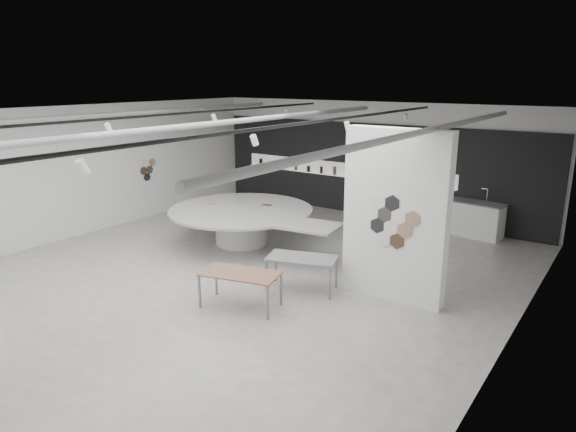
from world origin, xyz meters
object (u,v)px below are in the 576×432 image
Objects in this scene: sample_table_stone at (302,260)px; kitchen_counter at (471,218)px; sample_table_wood at (240,275)px; partition_column at (395,216)px; display_island at (243,221)px.

sample_table_stone is 0.87× the size of kitchen_counter.
kitchen_counter is (2.41, 7.71, -0.17)m from sample_table_wood.
kitchen_counter reaches higher than sample_table_stone.
kitchen_counter is (0.07, 5.53, -1.28)m from partition_column.
sample_table_stone is (0.56, 1.43, 0.02)m from sample_table_wood.
partition_column is 3.39m from sample_table_wood.
display_island is 2.88× the size of kitchen_counter.
display_island is 4.13m from sample_table_wood.
partition_column reaches higher than sample_table_wood.
display_island is at bearing -130.99° from kitchen_counter.
partition_column reaches higher than kitchen_counter.
sample_table_wood is (2.59, -3.21, 0.02)m from display_island.
sample_table_wood is 1.04× the size of sample_table_stone.
sample_table_stone is (3.15, -1.78, 0.04)m from display_island.
display_island reaches higher than sample_table_stone.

